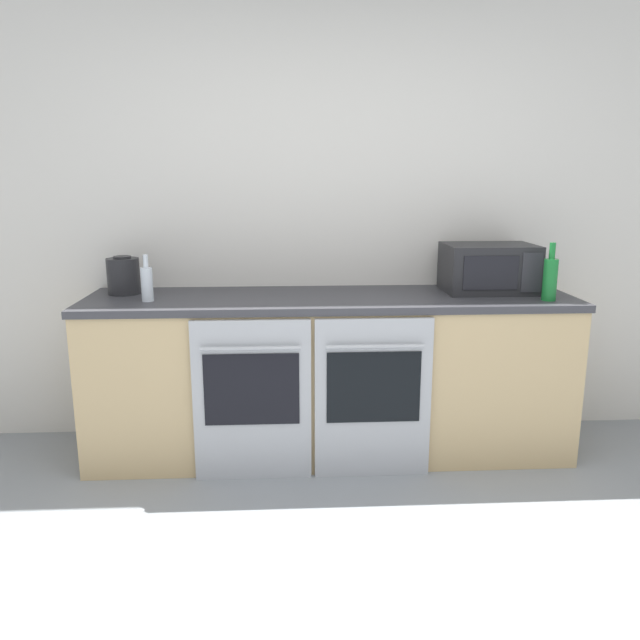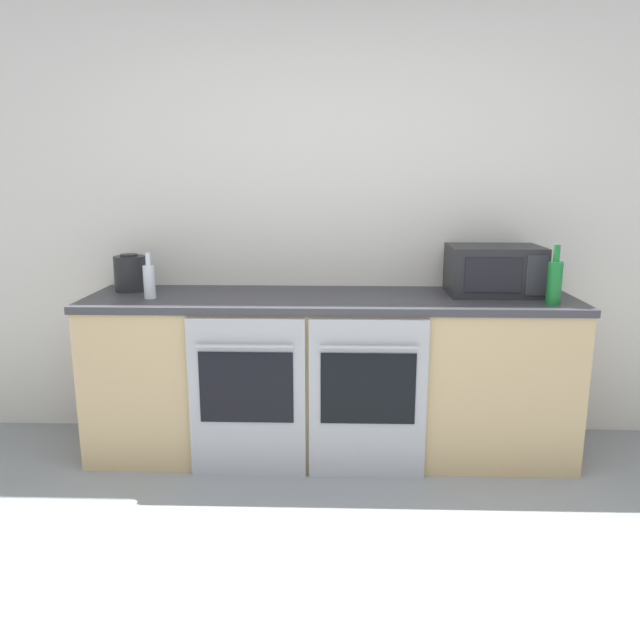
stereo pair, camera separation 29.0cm
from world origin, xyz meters
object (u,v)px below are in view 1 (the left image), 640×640
oven_right (373,398)px  kettle (123,276)px  bottle_green (550,278)px  oven_left (252,400)px  microwave (489,268)px  bottle_clear (147,283)px

oven_right → kettle: bearing=160.6°
oven_right → bottle_green: (0.95, 0.16, 0.59)m
oven_right → kettle: (-1.35, 0.48, 0.57)m
oven_left → bottle_green: bearing=5.7°
microwave → bottle_green: bearing=-48.4°
microwave → bottle_green: size_ratio=1.63×
oven_left → bottle_green: 1.69m
bottle_green → bottle_clear: bottle_green is taller
oven_left → kettle: size_ratio=4.04×
kettle → bottle_green: bearing=-7.9°
oven_left → bottle_clear: bottle_clear is taller
oven_right → microwave: microwave is taller
bottle_green → bottle_clear: 2.13m
oven_right → bottle_green: bearing=9.3°
oven_right → microwave: (0.71, 0.43, 0.61)m
kettle → oven_right: bearing=-19.4°
oven_left → bottle_green: bottle_green is taller
oven_left → bottle_clear: 0.83m
bottle_clear → kettle: 0.29m
oven_right → kettle: size_ratio=4.04×
bottle_clear → bottle_green: bearing=-2.6°
microwave → kettle: 2.07m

